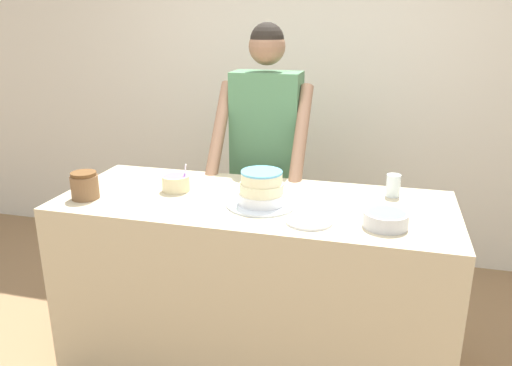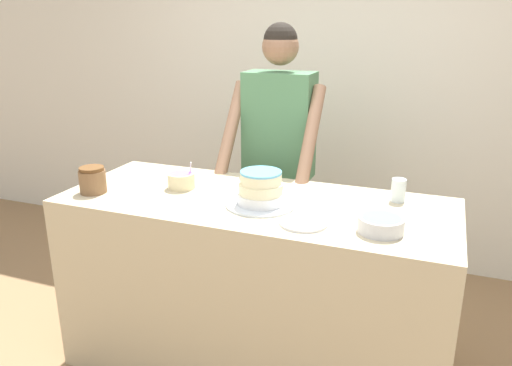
{
  "view_description": "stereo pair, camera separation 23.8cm",
  "coord_description": "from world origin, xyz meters",
  "px_view_note": "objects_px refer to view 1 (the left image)",
  "views": [
    {
      "loc": [
        0.6,
        -1.84,
        1.8
      ],
      "look_at": [
        0.02,
        0.35,
        1.05
      ],
      "focal_mm": 35.0,
      "sensor_mm": 36.0,
      "label": 1
    },
    {
      "loc": [
        0.83,
        -1.77,
        1.8
      ],
      "look_at": [
        0.02,
        0.35,
        1.05
      ],
      "focal_mm": 35.0,
      "sensor_mm": 36.0,
      "label": 2
    }
  ],
  "objects_px": {
    "person_baker": "(266,142)",
    "frosting_bowl_blue": "(386,219)",
    "frosting_bowl_purple": "(176,182)",
    "ceramic_plate": "(309,221)",
    "drinking_glass": "(393,185)",
    "stoneware_jar": "(85,186)",
    "cake": "(262,190)"
  },
  "relations": [
    {
      "from": "person_baker",
      "to": "frosting_bowl_blue",
      "type": "distance_m",
      "value": 1.14
    },
    {
      "from": "frosting_bowl_blue",
      "to": "stoneware_jar",
      "type": "bearing_deg",
      "value": -179.42
    },
    {
      "from": "person_baker",
      "to": "ceramic_plate",
      "type": "xyz_separation_m",
      "value": [
        0.41,
        -0.89,
        -0.12
      ]
    },
    {
      "from": "cake",
      "to": "drinking_glass",
      "type": "height_order",
      "value": "cake"
    },
    {
      "from": "frosting_bowl_purple",
      "to": "stoneware_jar",
      "type": "relative_size",
      "value": 1.06
    },
    {
      "from": "frosting_bowl_purple",
      "to": "ceramic_plate",
      "type": "relative_size",
      "value": 0.68
    },
    {
      "from": "frosting_bowl_purple",
      "to": "cake",
      "type": "bearing_deg",
      "value": -10.57
    },
    {
      "from": "frosting_bowl_purple",
      "to": "ceramic_plate",
      "type": "distance_m",
      "value": 0.77
    },
    {
      "from": "frosting_bowl_blue",
      "to": "cake",
      "type": "bearing_deg",
      "value": 168.29
    },
    {
      "from": "cake",
      "to": "frosting_bowl_blue",
      "type": "xyz_separation_m",
      "value": [
        0.58,
        -0.12,
        -0.04
      ]
    },
    {
      "from": "drinking_glass",
      "to": "frosting_bowl_purple",
      "type": "bearing_deg",
      "value": -169.57
    },
    {
      "from": "cake",
      "to": "frosting_bowl_blue",
      "type": "bearing_deg",
      "value": -11.71
    },
    {
      "from": "drinking_glass",
      "to": "stoneware_jar",
      "type": "xyz_separation_m",
      "value": [
        -1.47,
        -0.42,
        0.01
      ]
    },
    {
      "from": "cake",
      "to": "stoneware_jar",
      "type": "distance_m",
      "value": 0.88
    },
    {
      "from": "cake",
      "to": "person_baker",
      "type": "bearing_deg",
      "value": 102.22
    },
    {
      "from": "ceramic_plate",
      "to": "stoneware_jar",
      "type": "relative_size",
      "value": 1.55
    },
    {
      "from": "ceramic_plate",
      "to": "cake",
      "type": "bearing_deg",
      "value": 149.12
    },
    {
      "from": "ceramic_plate",
      "to": "stoneware_jar",
      "type": "distance_m",
      "value": 1.12
    },
    {
      "from": "cake",
      "to": "drinking_glass",
      "type": "xyz_separation_m",
      "value": [
        0.6,
        0.29,
        -0.02
      ]
    },
    {
      "from": "frosting_bowl_blue",
      "to": "stoneware_jar",
      "type": "height_order",
      "value": "stoneware_jar"
    },
    {
      "from": "person_baker",
      "to": "stoneware_jar",
      "type": "distance_m",
      "value": 1.12
    },
    {
      "from": "frosting_bowl_blue",
      "to": "stoneware_jar",
      "type": "xyz_separation_m",
      "value": [
        -1.44,
        -0.01,
        0.03
      ]
    },
    {
      "from": "frosting_bowl_blue",
      "to": "drinking_glass",
      "type": "bearing_deg",
      "value": 86.16
    },
    {
      "from": "person_baker",
      "to": "drinking_glass",
      "type": "bearing_deg",
      "value": -30.47
    },
    {
      "from": "frosting_bowl_blue",
      "to": "frosting_bowl_purple",
      "type": "distance_m",
      "value": 1.08
    },
    {
      "from": "frosting_bowl_purple",
      "to": "drinking_glass",
      "type": "height_order",
      "value": "frosting_bowl_purple"
    },
    {
      "from": "cake",
      "to": "ceramic_plate",
      "type": "bearing_deg",
      "value": -30.88
    },
    {
      "from": "drinking_glass",
      "to": "ceramic_plate",
      "type": "relative_size",
      "value": 0.54
    },
    {
      "from": "drinking_glass",
      "to": "stoneware_jar",
      "type": "height_order",
      "value": "stoneware_jar"
    },
    {
      "from": "person_baker",
      "to": "drinking_glass",
      "type": "height_order",
      "value": "person_baker"
    },
    {
      "from": "frosting_bowl_purple",
      "to": "drinking_glass",
      "type": "xyz_separation_m",
      "value": [
        1.08,
        0.2,
        0.01
      ]
    },
    {
      "from": "frosting_bowl_purple",
      "to": "frosting_bowl_blue",
      "type": "bearing_deg",
      "value": -11.19
    }
  ]
}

